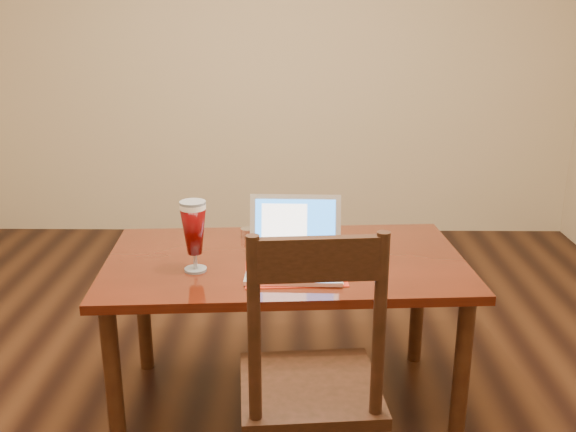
{
  "coord_description": "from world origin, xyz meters",
  "views": [
    {
      "loc": [
        0.2,
        -2.23,
        1.62
      ],
      "look_at": [
        0.17,
        0.07,
        0.89
      ],
      "focal_mm": 40.0,
      "sensor_mm": 36.0,
      "label": 1
    }
  ],
  "objects": [
    {
      "name": "dining_chair",
      "position": [
        0.25,
        -0.46,
        0.49
      ],
      "size": [
        0.48,
        0.46,
        1.05
      ],
      "rotation": [
        0.0,
        0.0,
        0.09
      ],
      "color": "#33180E",
      "rests_on": "ground"
    },
    {
      "name": "ground",
      "position": [
        0.0,
        0.0,
        0.0
      ],
      "size": [
        5.0,
        5.0,
        0.0
      ],
      "primitive_type": "plane",
      "color": "black",
      "rests_on": "ground"
    },
    {
      "name": "dining_table",
      "position": [
        0.15,
        0.17,
        0.61
      ],
      "size": [
        1.49,
        0.9,
        0.95
      ],
      "rotation": [
        0.0,
        0.0,
        0.07
      ],
      "color": "#441309",
      "rests_on": "ground"
    }
  ]
}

